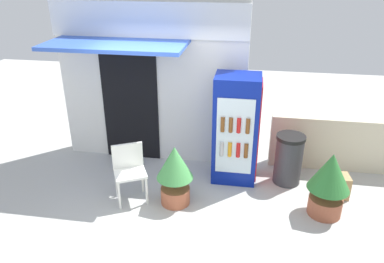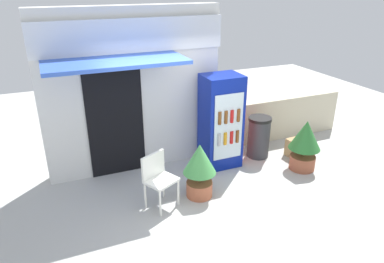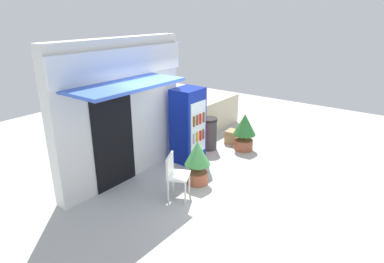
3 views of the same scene
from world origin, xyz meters
name	(u,v)px [view 2 (image 2 of 3)]	position (x,y,z in m)	size (l,w,h in m)	color
ground	(200,204)	(0.00, 0.00, 0.00)	(16.00, 16.00, 0.00)	#B2B2AD
storefront_building	(132,89)	(-0.61, 1.70, 1.57)	(3.29, 1.30, 3.01)	silver
drink_cooler	(221,122)	(0.94, 1.13, 0.90)	(0.74, 0.65, 1.81)	navy
plastic_chair	(158,176)	(-0.62, 0.27, 0.54)	(0.59, 0.56, 0.89)	white
potted_plant_near_shop	(200,166)	(0.09, 0.25, 0.56)	(0.55, 0.55, 0.96)	#AD5B3D
potted_plant_curbside	(305,142)	(2.31, 0.33, 0.57)	(0.60, 0.60, 0.99)	#995138
trash_bin	(259,137)	(1.82, 1.14, 0.43)	(0.47, 0.47, 0.86)	#38383D
stone_boundary_wall	(285,117)	(2.92, 1.75, 0.48)	(2.78, 0.22, 0.95)	beige
cardboard_box	(296,147)	(2.55, 0.84, 0.18)	(0.37, 0.29, 0.37)	tan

